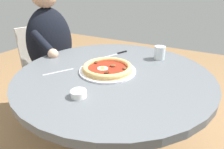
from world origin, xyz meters
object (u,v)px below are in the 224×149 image
Objects in this scene: fork_utensil at (58,72)px; diner_person at (53,64)px; pizza_on_plate at (107,68)px; ramekin_capers at (79,93)px; water_glass at (159,54)px; steak_knife at (119,53)px; dining_table at (114,90)px; cafe_chair_diner at (47,63)px.

diner_person is at bearing -131.05° from fork_utensil.
pizza_on_plate is 0.76m from diner_person.
ramekin_capers is 0.92m from diner_person.
fork_utensil is (0.47, -0.43, -0.04)m from water_glass.
diner_person reaches higher than pizza_on_plate.
fork_utensil is at bearing -58.74° from pizza_on_plate.
ramekin_capers is (0.59, 0.10, 0.01)m from steak_knife.
dining_table is 6.93× the size of fork_utensil.
cafe_chair_diner is (-0.05, -0.13, -0.03)m from diner_person.
diner_person is at bearing 70.89° from cafe_chair_diner.
water_glass is 0.92m from diner_person.
cafe_chair_diner reaches higher than ramekin_capers.
ramekin_capers is at bearing 52.55° from diner_person.
steak_knife is 0.24× the size of cafe_chair_diner.
water_glass reaches higher than ramekin_capers.
ramekin_capers is at bearing 4.61° from pizza_on_plate.
dining_table is at bearing 116.77° from pizza_on_plate.
diner_person is (-0.25, -0.69, -0.20)m from pizza_on_plate.
pizza_on_plate is 0.29m from ramekin_capers.
steak_knife is at bearing -164.84° from pizza_on_plate.
fork_utensil is (0.14, -0.23, -0.02)m from pizza_on_plate.
steak_knife is 0.47m from fork_utensil.
steak_knife is 0.77m from cafe_chair_diner.
diner_person is at bearing -108.31° from dining_table.
diner_person reaches higher than steak_knife.
pizza_on_plate is 0.27m from fork_utensil.
dining_table is at bearing 120.75° from fork_utensil.
water_glass is (-0.32, 0.17, 0.15)m from dining_table.
dining_table is 3.40× the size of pizza_on_plate.
ramekin_capers reaches higher than fork_utensil.
dining_table is 1.29× the size of cafe_chair_diner.
water_glass reaches higher than pizza_on_plate.
fork_utensil is 0.13× the size of diner_person.
steak_knife is 0.60m from ramekin_capers.
diner_person is at bearing -110.26° from pizza_on_plate.
ramekin_capers is 0.08× the size of cafe_chair_diner.
dining_table is 12.75× the size of water_glass.
fork_utensil is (-0.15, -0.26, -0.01)m from ramekin_capers.
pizza_on_plate reaches higher than fork_utensil.
water_glass reaches higher than fork_utensil.
pizza_on_plate reaches higher than ramekin_capers.
cafe_chair_diner is at bearing -110.07° from pizza_on_plate.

